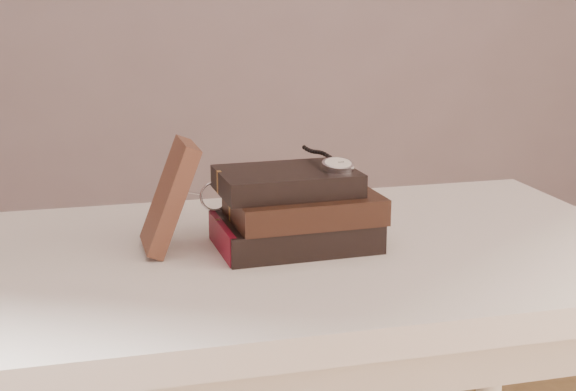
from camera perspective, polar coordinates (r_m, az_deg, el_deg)
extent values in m
cube|color=white|center=(1.17, 1.31, -4.49)|extent=(1.00, 0.60, 0.04)
cube|color=white|center=(1.20, 1.30, -7.21)|extent=(0.88, 0.49, 0.08)
cylinder|color=white|center=(1.70, 13.96, -12.45)|extent=(0.05, 0.05, 0.71)
cube|color=black|center=(1.16, 0.48, -2.56)|extent=(0.23, 0.16, 0.04)
cube|color=beige|center=(1.16, 0.61, -2.55)|extent=(0.22, 0.15, 0.03)
cube|color=gold|center=(1.16, -4.93, -2.69)|extent=(0.01, 0.01, 0.04)
cube|color=maroon|center=(1.14, -4.65, -3.01)|extent=(0.02, 0.14, 0.04)
cube|color=black|center=(1.15, 1.11, -0.76)|extent=(0.21, 0.15, 0.04)
cube|color=beige|center=(1.15, 1.24, -0.75)|extent=(0.21, 0.14, 0.03)
cube|color=gold|center=(1.14, -4.01, -0.88)|extent=(0.01, 0.01, 0.04)
cube|color=black|center=(1.15, -0.09, 1.02)|extent=(0.20, 0.14, 0.03)
cube|color=beige|center=(1.15, 0.04, 1.03)|extent=(0.19, 0.13, 0.03)
cube|color=gold|center=(1.15, -4.86, 0.92)|extent=(0.01, 0.01, 0.03)
cube|color=#45251A|center=(1.14, -8.31, -0.05)|extent=(0.08, 0.10, 0.16)
cylinder|color=silver|center=(1.15, 3.54, 2.09)|extent=(0.05, 0.05, 0.02)
cylinder|color=white|center=(1.14, 3.54, 2.29)|extent=(0.04, 0.04, 0.01)
torus|color=silver|center=(1.14, 3.54, 2.27)|extent=(0.04, 0.04, 0.01)
cylinder|color=silver|center=(1.17, 3.09, 2.36)|extent=(0.01, 0.01, 0.01)
cube|color=black|center=(1.15, 3.45, 2.39)|extent=(0.00, 0.01, 0.00)
cube|color=black|center=(1.15, 3.76, 2.35)|extent=(0.01, 0.00, 0.00)
sphere|color=black|center=(1.18, 2.97, 2.68)|extent=(0.01, 0.01, 0.01)
sphere|color=black|center=(1.18, 2.78, 2.81)|extent=(0.01, 0.01, 0.01)
sphere|color=black|center=(1.19, 2.59, 2.93)|extent=(0.01, 0.01, 0.01)
sphere|color=black|center=(1.20, 2.40, 3.01)|extent=(0.01, 0.01, 0.01)
sphere|color=black|center=(1.21, 2.22, 3.05)|extent=(0.01, 0.01, 0.01)
sphere|color=black|center=(1.21, 2.03, 3.08)|extent=(0.01, 0.01, 0.01)
sphere|color=black|center=(1.22, 1.85, 3.10)|extent=(0.01, 0.01, 0.01)
sphere|color=black|center=(1.23, 1.67, 3.13)|extent=(0.01, 0.01, 0.01)
sphere|color=black|center=(1.24, 1.50, 3.19)|extent=(0.01, 0.01, 0.01)
sphere|color=black|center=(1.24, 1.32, 3.28)|extent=(0.01, 0.01, 0.01)
sphere|color=black|center=(1.25, 1.15, 3.40)|extent=(0.01, 0.01, 0.01)
torus|color=silver|center=(1.19, -5.19, -0.07)|extent=(0.04, 0.02, 0.04)
torus|color=silver|center=(1.20, -2.96, 0.10)|extent=(0.04, 0.02, 0.04)
cylinder|color=silver|center=(1.20, -4.07, 0.14)|extent=(0.01, 0.00, 0.00)
cylinder|color=silver|center=(1.24, -6.58, 0.17)|extent=(0.01, 0.10, 0.02)
cylinder|color=silver|center=(1.26, -2.63, 0.46)|extent=(0.01, 0.10, 0.02)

